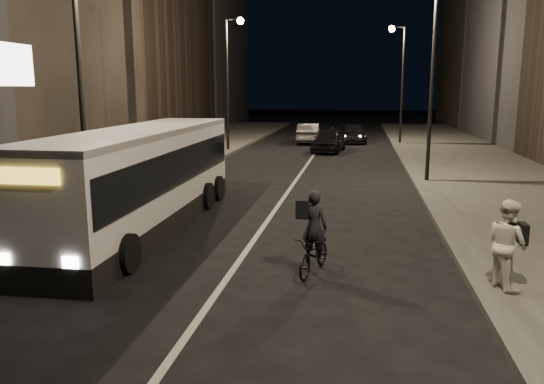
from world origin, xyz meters
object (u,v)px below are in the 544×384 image
at_px(cyclist_on_bicycle, 314,246).
at_px(car_near, 329,140).
at_px(car_far, 353,134).
at_px(streetlight_right_mid, 427,54).
at_px(streetlight_left_near, 86,41).
at_px(streetlight_left_far, 231,66).
at_px(pedestrian_woman, 507,244).
at_px(city_bus, 142,175).
at_px(streetlight_right_far, 399,69).
at_px(car_mid, 308,133).

xyz_separation_m(cyclist_on_bicycle, car_near, (-1.01, 22.94, 0.11)).
bearing_deg(car_far, streetlight_right_mid, -85.37).
distance_m(streetlight_left_near, streetlight_left_far, 18.00).
bearing_deg(streetlight_right_mid, cyclist_on_bicycle, -106.36).
bearing_deg(streetlight_left_far, pedestrian_woman, -64.15).
bearing_deg(streetlight_left_near, city_bus, -23.76).
height_order(streetlight_right_far, car_mid, streetlight_right_far).
height_order(streetlight_left_far, cyclist_on_bicycle, streetlight_left_far).
bearing_deg(car_mid, streetlight_left_near, 77.37).
xyz_separation_m(pedestrian_woman, car_mid, (-6.62, 28.75, -0.31)).
bearing_deg(streetlight_right_far, car_mid, 178.36).
distance_m(city_bus, pedestrian_woman, 9.75).
bearing_deg(pedestrian_woman, city_bus, 42.64).
bearing_deg(car_mid, pedestrian_woman, 100.45).
xyz_separation_m(streetlight_right_mid, car_near, (-4.53, 10.95, -4.61)).
height_order(streetlight_left_near, streetlight_left_far, same).
height_order(streetlight_right_far, city_bus, streetlight_right_far).
distance_m(streetlight_right_mid, streetlight_right_far, 16.00).
xyz_separation_m(pedestrian_woman, car_far, (-3.39, 29.73, -0.39)).
bearing_deg(pedestrian_woman, streetlight_left_near, 42.41).
bearing_deg(car_far, streetlight_left_far, -142.14).
xyz_separation_m(streetlight_right_mid, streetlight_right_far, (0.00, 16.00, 0.00)).
bearing_deg(streetlight_left_far, car_mid, 55.08).
bearing_deg(pedestrian_woman, cyclist_on_bicycle, 56.48).
xyz_separation_m(streetlight_right_mid, city_bus, (-8.74, -8.85, -3.79)).
bearing_deg(streetlight_right_far, car_far, 159.49).
distance_m(streetlight_right_far, car_near, 8.20).
height_order(streetlight_right_mid, car_near, streetlight_right_mid).
relative_size(streetlight_right_far, car_far, 1.81).
xyz_separation_m(car_mid, car_far, (3.23, 0.99, -0.08)).
xyz_separation_m(streetlight_left_far, pedestrian_woman, (10.93, -22.56, -4.32)).
bearing_deg(car_mid, car_far, -165.53).
height_order(cyclist_on_bicycle, pedestrian_woman, pedestrian_woman).
distance_m(city_bus, car_near, 20.26).
bearing_deg(city_bus, car_mid, 83.97).
xyz_separation_m(streetlight_right_far, car_mid, (-6.35, 0.18, -4.63)).
bearing_deg(cyclist_on_bicycle, streetlight_right_far, 97.85).
height_order(streetlight_left_near, car_far, streetlight_left_near).
bearing_deg(streetlight_right_far, car_near, -131.92).
xyz_separation_m(streetlight_left_near, car_far, (7.54, 25.17, -4.71)).
relative_size(car_mid, car_far, 0.99).
distance_m(cyclist_on_bicycle, car_mid, 28.32).
height_order(streetlight_right_far, cyclist_on_bicycle, streetlight_right_far).
bearing_deg(streetlight_right_mid, streetlight_left_far, 136.84).
xyz_separation_m(streetlight_left_near, cyclist_on_bicycle, (7.14, -3.99, -4.73)).
height_order(cyclist_on_bicycle, car_far, cyclist_on_bicycle).
bearing_deg(car_far, city_bus, -107.85).
distance_m(car_near, car_mid, 5.54).
bearing_deg(cyclist_on_bicycle, streetlight_left_near, 165.82).
distance_m(streetlight_right_far, pedestrian_woman, 28.89).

